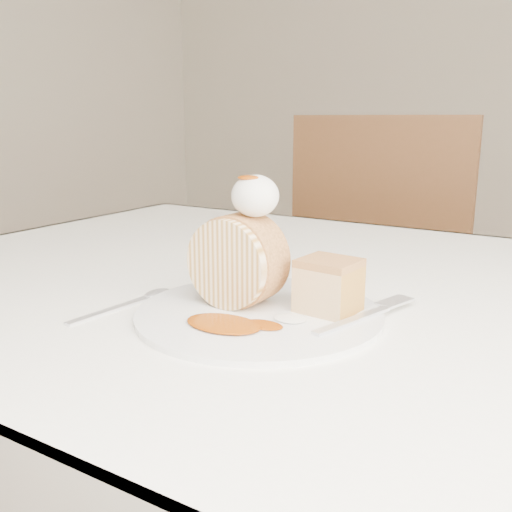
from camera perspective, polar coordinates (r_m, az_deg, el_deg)
The scene contains 10 objects.
table at distance 0.77m, azimuth 9.66°, elevation -9.74°, with size 1.40×0.90×0.75m.
chair_far at distance 1.63m, azimuth 12.90°, elevation -1.25°, with size 0.49×0.49×0.97m.
plate at distance 0.63m, azimuth 0.30°, elevation -5.76°, with size 0.27×0.27×0.01m, color white.
roulade_slice at distance 0.64m, azimuth -1.89°, elevation -0.48°, with size 0.10×0.10×0.06m, color beige.
cake_chunk at distance 0.62m, azimuth 7.27°, elevation -3.27°, with size 0.06×0.06×0.05m, color tan.
whipped_cream at distance 0.62m, azimuth -0.08°, elevation 6.03°, with size 0.05×0.05×0.05m, color white.
caramel_drizzle at distance 0.61m, azimuth -0.74°, elevation 8.37°, with size 0.03×0.02×0.01m, color #903A06.
caramel_pool at distance 0.58m, azimuth -3.28°, elevation -6.75°, with size 0.08×0.05×0.00m, color #903A06, non-canonical shape.
fork at distance 0.60m, azimuth 9.64°, elevation -6.36°, with size 0.02×0.16×0.00m, color silver.
spoon at distance 0.66m, azimuth -14.44°, elevation -5.30°, with size 0.02×0.14×0.00m, color silver.
Camera 1 is at (0.25, -0.46, 0.96)m, focal length 40.00 mm.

